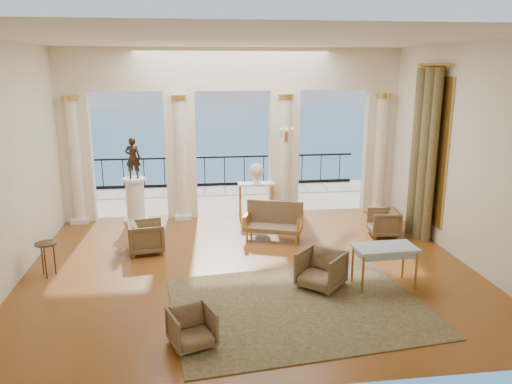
{
  "coord_description": "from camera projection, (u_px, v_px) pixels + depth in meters",
  "views": [
    {
      "loc": [
        -1.13,
        -9.48,
        4.02
      ],
      "look_at": [
        0.2,
        0.6,
        1.45
      ],
      "focal_mm": 35.0,
      "sensor_mm": 36.0,
      "label": 1
    }
  ],
  "objects": [
    {
      "name": "arcade",
      "position": [
        233.0,
        122.0,
        13.28
      ],
      "size": [
        9.0,
        0.56,
        4.5
      ],
      "color": "beige",
      "rests_on": "ground"
    },
    {
      "name": "armchair_d",
      "position": [
        146.0,
        235.0,
        11.03
      ],
      "size": [
        0.81,
        0.85,
        0.77
      ],
      "primitive_type": "imported",
      "rotation": [
        0.0,
        0.0,
        1.73
      ],
      "color": "#43331F",
      "rests_on": "ground"
    },
    {
      "name": "urn",
      "position": [
        256.0,
        172.0,
        13.42
      ],
      "size": [
        0.41,
        0.41,
        0.54
      ],
      "color": "white",
      "rests_on": "console_table"
    },
    {
      "name": "room_walls",
      "position": [
        258.0,
        136.0,
        8.46
      ],
      "size": [
        9.0,
        9.0,
        9.0
      ],
      "color": "#EDE2C7",
      "rests_on": "ground"
    },
    {
      "name": "pedestal",
      "position": [
        135.0,
        201.0,
        13.13
      ],
      "size": [
        0.65,
        0.65,
        1.19
      ],
      "color": "silver",
      "rests_on": "ground"
    },
    {
      "name": "window_frame",
      "position": [
        431.0,
        150.0,
        11.74
      ],
      "size": [
        0.04,
        1.6,
        3.4
      ],
      "primitive_type": "cube",
      "color": "gold",
      "rests_on": "room_walls"
    },
    {
      "name": "console_table",
      "position": [
        256.0,
        189.0,
        13.54
      ],
      "size": [
        1.01,
        0.4,
        0.95
      ],
      "rotation": [
        0.0,
        0.0,
        -0.01
      ],
      "color": "silver",
      "rests_on": "ground"
    },
    {
      "name": "armchair_c",
      "position": [
        384.0,
        221.0,
        12.13
      ],
      "size": [
        0.73,
        0.76,
        0.71
      ],
      "primitive_type": "imported",
      "rotation": [
        0.0,
        0.0,
        -1.69
      ],
      "color": "#43331F",
      "rests_on": "ground"
    },
    {
      "name": "settee",
      "position": [
        274.0,
        221.0,
        11.85
      ],
      "size": [
        1.48,
        1.01,
        0.9
      ],
      "rotation": [
        0.0,
        0.0,
        -0.35
      ],
      "color": "#43331F",
      "rests_on": "ground"
    },
    {
      "name": "terrace",
      "position": [
        228.0,
        198.0,
        15.83
      ],
      "size": [
        10.0,
        3.6,
        0.1
      ],
      "primitive_type": "cube",
      "color": "beige",
      "rests_on": "ground"
    },
    {
      "name": "curtain",
      "position": [
        423.0,
        154.0,
        11.73
      ],
      "size": [
        0.33,
        1.4,
        4.09
      ],
      "color": "#4F4B25",
      "rests_on": "ground"
    },
    {
      "name": "wall_sconce",
      "position": [
        286.0,
        136.0,
        13.25
      ],
      "size": [
        0.3,
        0.11,
        0.33
      ],
      "color": "gold",
      "rests_on": "arcade"
    },
    {
      "name": "sea",
      "position": [
        199.0,
        140.0,
        69.38
      ],
      "size": [
        160.0,
        160.0,
        0.0
      ],
      "primitive_type": "plane",
      "color": "#255888",
      "rests_on": "ground"
    },
    {
      "name": "armchair_b",
      "position": [
        321.0,
        268.0,
        9.26
      ],
      "size": [
        1.03,
        1.03,
        0.78
      ],
      "primitive_type": "imported",
      "rotation": [
        0.0,
        0.0,
        -0.74
      ],
      "color": "#43331F",
      "rests_on": "ground"
    },
    {
      "name": "floor",
      "position": [
        250.0,
        268.0,
        10.24
      ],
      "size": [
        9.0,
        9.0,
        0.0
      ],
      "primitive_type": "plane",
      "color": "#45270D",
      "rests_on": "ground"
    },
    {
      "name": "rug",
      "position": [
        298.0,
        306.0,
        8.59
      ],
      "size": [
        4.6,
        3.77,
        0.02
      ],
      "primitive_type": "cube",
      "rotation": [
        0.0,
        0.0,
        0.11
      ],
      "color": "#34391C",
      "rests_on": "ground"
    },
    {
      "name": "armchair_a",
      "position": [
        192.0,
        326.0,
        7.32
      ],
      "size": [
        0.78,
        0.75,
        0.63
      ],
      "primitive_type": "imported",
      "rotation": [
        0.0,
        0.0,
        0.35
      ],
      "color": "#43331F",
      "rests_on": "ground"
    },
    {
      "name": "balustrade",
      "position": [
        225.0,
        174.0,
        17.26
      ],
      "size": [
        9.0,
        0.06,
        1.03
      ],
      "color": "black",
      "rests_on": "terrace"
    },
    {
      "name": "game_table",
      "position": [
        385.0,
        250.0,
        9.25
      ],
      "size": [
        1.17,
        0.68,
        0.78
      ],
      "rotation": [
        0.0,
        0.0,
        0.05
      ],
      "color": "#99AEC3",
      "rests_on": "ground"
    },
    {
      "name": "side_table",
      "position": [
        46.0,
        247.0,
        9.73
      ],
      "size": [
        0.42,
        0.42,
        0.68
      ],
      "color": "black",
      "rests_on": "ground"
    },
    {
      "name": "statue",
      "position": [
        133.0,
        158.0,
        12.85
      ],
      "size": [
        0.42,
        0.3,
        1.07
      ],
      "primitive_type": "imported",
      "rotation": [
        0.0,
        0.0,
        3.02
      ],
      "color": "black",
      "rests_on": "pedestal"
    },
    {
      "name": "palm_tree",
      "position": [
        287.0,
        64.0,
        15.84
      ],
      "size": [
        2.0,
        2.0,
        4.5
      ],
      "color": "#4C3823",
      "rests_on": "terrace"
    }
  ]
}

